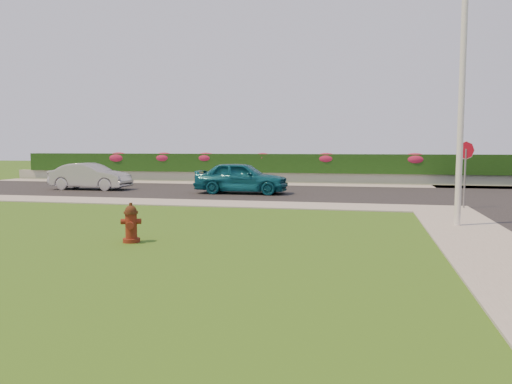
% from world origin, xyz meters
% --- Properties ---
extents(ground, '(120.00, 120.00, 0.00)m').
position_xyz_m(ground, '(0.00, 0.00, 0.00)').
color(ground, black).
rests_on(ground, ground).
extents(street_far, '(26.00, 8.00, 0.04)m').
position_xyz_m(street_far, '(-5.00, 14.00, 0.02)').
color(street_far, black).
rests_on(street_far, ground).
extents(sidewalk_far, '(24.00, 2.00, 0.04)m').
position_xyz_m(sidewalk_far, '(-6.00, 9.00, 0.02)').
color(sidewalk_far, gray).
rests_on(sidewalk_far, ground).
extents(curb_corner, '(2.00, 2.00, 0.04)m').
position_xyz_m(curb_corner, '(7.00, 9.00, 0.02)').
color(curb_corner, gray).
rests_on(curb_corner, ground).
extents(sidewalk_beyond, '(34.00, 2.00, 0.04)m').
position_xyz_m(sidewalk_beyond, '(-1.00, 19.00, 0.02)').
color(sidewalk_beyond, gray).
rests_on(sidewalk_beyond, ground).
extents(retaining_wall, '(34.00, 0.40, 0.60)m').
position_xyz_m(retaining_wall, '(-1.00, 20.50, 0.30)').
color(retaining_wall, gray).
rests_on(retaining_wall, ground).
extents(hedge, '(32.00, 0.90, 1.10)m').
position_xyz_m(hedge, '(-1.00, 20.60, 1.15)').
color(hedge, black).
rests_on(hedge, retaining_wall).
extents(fire_hydrant, '(0.46, 0.43, 0.88)m').
position_xyz_m(fire_hydrant, '(-0.56, 1.44, 0.42)').
color(fire_hydrant, '#4A180B').
rests_on(fire_hydrant, ground).
extents(sedan_teal, '(4.17, 1.71, 1.42)m').
position_xyz_m(sedan_teal, '(-0.93, 12.93, 0.75)').
color(sedan_teal, '#0C4F62').
rests_on(sedan_teal, street_far).
extents(sedan_silver, '(3.89, 1.36, 1.28)m').
position_xyz_m(sedan_silver, '(-8.63, 13.35, 0.68)').
color(sedan_silver, '#A0A2A7').
rests_on(sedan_silver, street_far).
extents(utility_pole, '(0.16, 0.16, 6.51)m').
position_xyz_m(utility_pole, '(6.87, 5.28, 3.26)').
color(utility_pole, silver).
rests_on(utility_pole, ground).
extents(stop_sign, '(0.60, 0.22, 2.31)m').
position_xyz_m(stop_sign, '(7.76, 9.37, 1.69)').
color(stop_sign, slate).
rests_on(stop_sign, ground).
extents(flower_clump_a, '(1.44, 0.92, 0.72)m').
position_xyz_m(flower_clump_a, '(-10.88, 20.50, 1.42)').
color(flower_clump_a, '#AE1D3F').
rests_on(flower_clump_a, hedge).
extents(flower_clump_b, '(1.35, 0.87, 0.67)m').
position_xyz_m(flower_clump_b, '(-7.79, 20.50, 1.43)').
color(flower_clump_b, '#AE1D3F').
rests_on(flower_clump_b, hedge).
extents(flower_clump_c, '(1.31, 0.84, 0.66)m').
position_xyz_m(flower_clump_c, '(-5.06, 20.50, 1.44)').
color(flower_clump_c, '#AE1D3F').
rests_on(flower_clump_c, hedge).
extents(flower_clump_d, '(1.10, 0.71, 0.55)m').
position_xyz_m(flower_clump_d, '(-1.52, 20.50, 1.48)').
color(flower_clump_d, '#AE1D3F').
rests_on(flower_clump_d, hedge).
extents(flower_clump_e, '(1.33, 0.86, 0.67)m').
position_xyz_m(flower_clump_e, '(2.23, 20.50, 1.44)').
color(flower_clump_e, '#AE1D3F').
rests_on(flower_clump_e, hedge).
extents(flower_clump_f, '(1.39, 0.89, 0.69)m').
position_xyz_m(flower_clump_f, '(7.16, 20.50, 1.42)').
color(flower_clump_f, '#AE1D3F').
rests_on(flower_clump_f, hedge).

